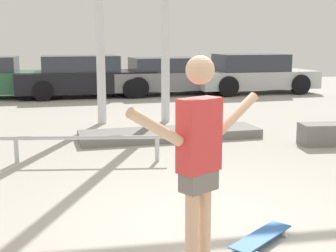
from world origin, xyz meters
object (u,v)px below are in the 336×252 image
object	(u,v)px
parked_car_black	(84,77)
parked_car_grey	(167,76)
parked_car_silver	(253,74)
skateboarder	(199,150)
manual_pad	(170,134)
grind_rail	(87,141)
skateboard	(261,237)

from	to	relation	value
parked_car_black	parked_car_grey	world-z (taller)	parked_car_black
parked_car_black	parked_car_silver	world-z (taller)	parked_car_silver
skateboarder	parked_car_grey	xyz separation A→B (m)	(2.07, 12.61, -0.39)
skateboarder	manual_pad	size ratio (longest dim) A/B	0.51
parked_car_silver	grind_rail	bearing A→B (deg)	-128.80
skateboard	parked_car_silver	world-z (taller)	parked_car_silver
skateboarder	manual_pad	bearing A→B (deg)	49.87
skateboarder	skateboard	xyz separation A→B (m)	(0.71, 0.33, -0.96)
manual_pad	parked_car_silver	bearing A→B (deg)	58.40
grind_rail	parked_car_black	distance (m)	8.73
skateboarder	grind_rail	xyz separation A→B (m)	(-0.87, 3.68, -0.69)
skateboard	grind_rail	world-z (taller)	grind_rail
skateboarder	parked_car_black	xyz separation A→B (m)	(-0.81, 12.40, -0.36)
skateboard	manual_pad	distance (m)	4.87
manual_pad	parked_car_grey	world-z (taller)	parked_car_grey
skateboard	grind_rail	bearing A→B (deg)	76.74
grind_rail	parked_car_silver	size ratio (longest dim) A/B	0.60
skateboarder	grind_rail	size ratio (longest dim) A/B	0.67
manual_pad	skateboard	bearing A→B (deg)	-90.58
parked_car_silver	skateboarder	bearing A→B (deg)	-116.66
skateboard	parked_car_grey	distance (m)	12.37
manual_pad	parked_car_black	bearing A→B (deg)	102.29
skateboarder	parked_car_black	size ratio (longest dim) A/B	0.38
skateboard	parked_car_grey	world-z (taller)	parked_car_grey
manual_pad	grind_rail	world-z (taller)	grind_rail
parked_car_grey	manual_pad	bearing A→B (deg)	-104.99
grind_rail	parked_car_grey	xyz separation A→B (m)	(2.95, 8.92, 0.30)
grind_rail	parked_car_black	bearing A→B (deg)	89.60
manual_pad	grind_rail	size ratio (longest dim) A/B	1.32
skateboard	parked_car_grey	xyz separation A→B (m)	(1.36, 12.28, 0.57)
manual_pad	parked_car_silver	xyz separation A→B (m)	(4.41, 7.17, 0.59)
parked_car_grey	parked_car_black	bearing A→B (deg)	179.11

